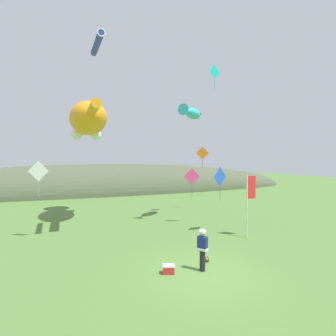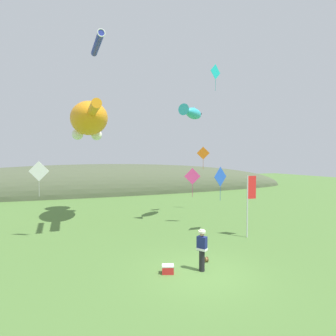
{
  "view_description": "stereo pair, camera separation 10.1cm",
  "coord_description": "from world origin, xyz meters",
  "px_view_note": "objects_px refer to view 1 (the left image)",
  "views": [
    {
      "loc": [
        -5.24,
        -9.53,
        4.76
      ],
      "look_at": [
        0.0,
        4.0,
        4.26
      ],
      "focal_mm": 28.0,
      "sensor_mm": 36.0,
      "label": 1
    },
    {
      "loc": [
        -5.15,
        -9.56,
        4.76
      ],
      "look_at": [
        0.0,
        4.0,
        4.26
      ],
      "focal_mm": 28.0,
      "sensor_mm": 36.0,
      "label": 2
    }
  ],
  "objects_px": {
    "festival_banner_pole": "(249,197)",
    "kite_tube_streamer": "(97,44)",
    "picnic_cooler": "(169,269)",
    "kite_fish_windsock": "(191,113)",
    "festival_attendant": "(202,249)",
    "kite_giant_cat": "(87,120)",
    "kite_diamond_pink": "(192,176)",
    "kite_diamond_blue": "(220,177)",
    "kite_diamond_white": "(38,172)",
    "kite_spool": "(206,259)",
    "kite_diamond_teal": "(215,72)",
    "kite_diamond_orange": "(202,153)"
  },
  "relations": [
    {
      "from": "kite_diamond_pink",
      "to": "kite_giant_cat",
      "type": "bearing_deg",
      "value": 147.98
    },
    {
      "from": "kite_giant_cat",
      "to": "kite_diamond_teal",
      "type": "distance_m",
      "value": 10.94
    },
    {
      "from": "kite_diamond_white",
      "to": "kite_fish_windsock",
      "type": "bearing_deg",
      "value": 6.24
    },
    {
      "from": "kite_spool",
      "to": "kite_fish_windsock",
      "type": "height_order",
      "value": "kite_fish_windsock"
    },
    {
      "from": "picnic_cooler",
      "to": "kite_fish_windsock",
      "type": "xyz_separation_m",
      "value": [
        5.08,
        8.19,
        8.14
      ]
    },
    {
      "from": "kite_tube_streamer",
      "to": "kite_diamond_white",
      "type": "height_order",
      "value": "kite_tube_streamer"
    },
    {
      "from": "kite_diamond_orange",
      "to": "kite_diamond_teal",
      "type": "height_order",
      "value": "kite_diamond_teal"
    },
    {
      "from": "kite_diamond_blue",
      "to": "kite_diamond_pink",
      "type": "bearing_deg",
      "value": 103.83
    },
    {
      "from": "picnic_cooler",
      "to": "festival_banner_pole",
      "type": "height_order",
      "value": "festival_banner_pole"
    },
    {
      "from": "festival_banner_pole",
      "to": "festival_attendant",
      "type": "bearing_deg",
      "value": -146.73
    },
    {
      "from": "festival_attendant",
      "to": "kite_diamond_teal",
      "type": "bearing_deg",
      "value": 56.28
    },
    {
      "from": "festival_attendant",
      "to": "kite_diamond_blue",
      "type": "xyz_separation_m",
      "value": [
        3.91,
        4.82,
        2.65
      ]
    },
    {
      "from": "kite_tube_streamer",
      "to": "kite_diamond_pink",
      "type": "xyz_separation_m",
      "value": [
        6.88,
        1.76,
        -7.84
      ]
    },
    {
      "from": "kite_giant_cat",
      "to": "kite_fish_windsock",
      "type": "bearing_deg",
      "value": -24.95
    },
    {
      "from": "kite_diamond_teal",
      "to": "kite_diamond_white",
      "type": "bearing_deg",
      "value": -172.74
    },
    {
      "from": "kite_diamond_orange",
      "to": "kite_diamond_white",
      "type": "bearing_deg",
      "value": -160.94
    },
    {
      "from": "kite_spool",
      "to": "kite_diamond_teal",
      "type": "bearing_deg",
      "value": 56.86
    },
    {
      "from": "festival_attendant",
      "to": "kite_diamond_blue",
      "type": "bearing_deg",
      "value": 50.96
    },
    {
      "from": "kite_spool",
      "to": "kite_diamond_white",
      "type": "distance_m",
      "value": 10.72
    },
    {
      "from": "kite_diamond_orange",
      "to": "kite_diamond_pink",
      "type": "xyz_separation_m",
      "value": [
        -3.27,
        -4.41,
        -1.82
      ]
    },
    {
      "from": "kite_diamond_teal",
      "to": "kite_giant_cat",
      "type": "bearing_deg",
      "value": 163.11
    },
    {
      "from": "kite_giant_cat",
      "to": "kite_spool",
      "type": "bearing_deg",
      "value": -68.36
    },
    {
      "from": "festival_banner_pole",
      "to": "kite_diamond_orange",
      "type": "height_order",
      "value": "kite_diamond_orange"
    },
    {
      "from": "kite_diamond_orange",
      "to": "kite_diamond_pink",
      "type": "bearing_deg",
      "value": -126.54
    },
    {
      "from": "kite_fish_windsock",
      "to": "kite_diamond_blue",
      "type": "distance_m",
      "value": 5.97
    },
    {
      "from": "kite_tube_streamer",
      "to": "kite_spool",
      "type": "bearing_deg",
      "value": -49.34
    },
    {
      "from": "kite_giant_cat",
      "to": "kite_diamond_blue",
      "type": "height_order",
      "value": "kite_giant_cat"
    },
    {
      "from": "festival_banner_pole",
      "to": "kite_diamond_blue",
      "type": "relative_size",
      "value": 1.73
    },
    {
      "from": "kite_spool",
      "to": "festival_banner_pole",
      "type": "distance_m",
      "value": 5.56
    },
    {
      "from": "festival_attendant",
      "to": "kite_giant_cat",
      "type": "xyz_separation_m",
      "value": [
        -3.77,
        11.92,
        6.89
      ]
    },
    {
      "from": "festival_attendant",
      "to": "kite_diamond_pink",
      "type": "height_order",
      "value": "kite_diamond_pink"
    },
    {
      "from": "festival_banner_pole",
      "to": "kite_fish_windsock",
      "type": "xyz_separation_m",
      "value": [
        -1.38,
        5.18,
        5.84
      ]
    },
    {
      "from": "kite_diamond_teal",
      "to": "kite_tube_streamer",
      "type": "bearing_deg",
      "value": -161.72
    },
    {
      "from": "festival_banner_pole",
      "to": "kite_giant_cat",
      "type": "xyz_separation_m",
      "value": [
        -8.79,
        8.63,
        5.37
      ]
    },
    {
      "from": "kite_tube_streamer",
      "to": "kite_diamond_white",
      "type": "relative_size",
      "value": 1.4
    },
    {
      "from": "festival_banner_pole",
      "to": "kite_tube_streamer",
      "type": "relative_size",
      "value": 1.29
    },
    {
      "from": "festival_attendant",
      "to": "kite_tube_streamer",
      "type": "xyz_separation_m",
      "value": [
        -3.64,
        5.78,
        10.36
      ]
    },
    {
      "from": "kite_fish_windsock",
      "to": "kite_tube_streamer",
      "type": "bearing_deg",
      "value": -159.72
    },
    {
      "from": "kite_giant_cat",
      "to": "kite_diamond_pink",
      "type": "height_order",
      "value": "kite_giant_cat"
    },
    {
      "from": "festival_attendant",
      "to": "festival_banner_pole",
      "type": "height_order",
      "value": "festival_banner_pole"
    },
    {
      "from": "kite_diamond_orange",
      "to": "kite_diamond_white",
      "type": "relative_size",
      "value": 1.0
    },
    {
      "from": "kite_diamond_teal",
      "to": "kite_diamond_white",
      "type": "xyz_separation_m",
      "value": [
        -12.88,
        -1.64,
        -7.8
      ]
    },
    {
      "from": "kite_tube_streamer",
      "to": "kite_diamond_blue",
      "type": "bearing_deg",
      "value": -7.28
    },
    {
      "from": "kite_spool",
      "to": "kite_diamond_white",
      "type": "xyz_separation_m",
      "value": [
        -7.54,
        6.53,
        3.91
      ]
    },
    {
      "from": "picnic_cooler",
      "to": "kite_diamond_orange",
      "type": "height_order",
      "value": "kite_diamond_orange"
    },
    {
      "from": "kite_giant_cat",
      "to": "kite_tube_streamer",
      "type": "xyz_separation_m",
      "value": [
        0.13,
        -6.14,
        3.47
      ]
    },
    {
      "from": "kite_giant_cat",
      "to": "kite_diamond_teal",
      "type": "bearing_deg",
      "value": -16.89
    },
    {
      "from": "kite_diamond_blue",
      "to": "kite_diamond_teal",
      "type": "relative_size",
      "value": 1.03
    },
    {
      "from": "kite_diamond_pink",
      "to": "festival_attendant",
      "type": "bearing_deg",
      "value": -113.24
    },
    {
      "from": "kite_diamond_orange",
      "to": "kite_diamond_pink",
      "type": "height_order",
      "value": "kite_diamond_orange"
    }
  ]
}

